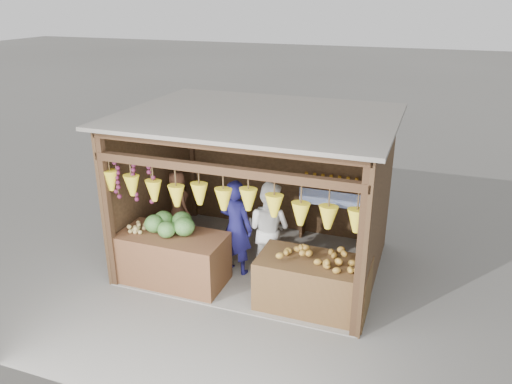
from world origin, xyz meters
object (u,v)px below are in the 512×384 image
woman_standing (268,229)px  counter_left (173,258)px  man_standing (236,228)px  vendor_seated (178,202)px  counter_right (313,284)px

woman_standing → counter_left: bearing=42.7°
man_standing → vendor_seated: (-1.38, 0.57, 0.04)m
counter_left → vendor_seated: vendor_seated is taller
vendor_seated → man_standing: bearing=-168.9°
counter_left → woman_standing: bearing=30.6°
counter_right → man_standing: man_standing is taller
woman_standing → counter_right: bearing=154.0°
woman_standing → vendor_seated: (-1.89, 0.39, 0.05)m
counter_right → man_standing: size_ratio=0.99×
counter_left → counter_right: 2.31m
counter_left → vendor_seated: size_ratio=1.47×
woman_standing → vendor_seated: size_ratio=1.40×
man_standing → vendor_seated: size_ratio=1.43×
man_standing → woman_standing: size_ratio=1.02×
counter_right → woman_standing: bearing=141.9°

